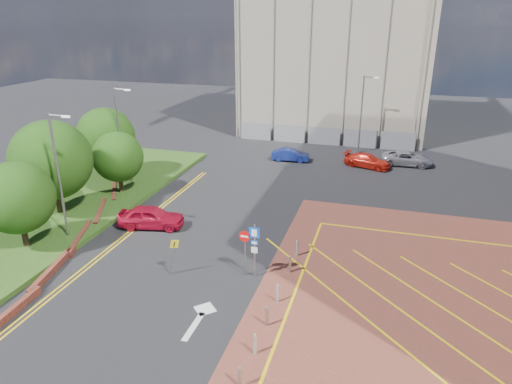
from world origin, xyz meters
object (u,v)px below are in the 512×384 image
at_px(car_red_back, 367,161).
at_px(lamp_left_near, 59,171).
at_px(tree_c, 118,157).
at_px(lamp_left_far, 120,132).
at_px(tree_d, 106,137).
at_px(tree_b, 51,160).
at_px(car_blue_back, 291,155).
at_px(tree_a, 17,198).
at_px(car_red_left, 151,217).
at_px(car_silver_back, 407,158).
at_px(sign_cluster, 251,245).
at_px(warning_sign, 173,253).
at_px(lamp_back, 362,112).

bearing_deg(car_red_back, lamp_left_near, 156.31).
bearing_deg(tree_c, lamp_left_far, 114.71).
bearing_deg(tree_d, tree_b, -82.87).
distance_m(tree_c, car_blue_back, 17.31).
xyz_separation_m(tree_a, tree_d, (-2.50, 13.00, 0.37)).
bearing_deg(car_red_left, car_silver_back, -53.28).
distance_m(sign_cluster, warning_sign, 4.34).
height_order(lamp_left_near, car_red_left, lamp_left_near).
bearing_deg(car_red_back, lamp_left_far, 135.61).
relative_size(tree_a, car_blue_back, 1.44).
xyz_separation_m(tree_a, lamp_back, (18.08, 28.00, 0.86)).
height_order(lamp_back, car_red_left, lamp_back).
distance_m(tree_c, tree_d, 4.30).
bearing_deg(car_red_back, car_blue_back, 107.07).
height_order(tree_b, car_red_left, tree_b).
bearing_deg(lamp_back, sign_cluster, -97.97).
xyz_separation_m(tree_d, lamp_left_near, (4.08, -11.00, 0.79)).
height_order(tree_d, sign_cluster, tree_d).
height_order(lamp_left_near, lamp_left_far, same).
bearing_deg(tree_c, car_red_left, -42.20).
xyz_separation_m(tree_a, tree_b, (-1.50, 5.00, 0.73)).
distance_m(lamp_left_far, car_red_left, 10.09).
bearing_deg(car_silver_back, car_red_left, 136.98).
distance_m(lamp_left_near, lamp_back, 30.80).
bearing_deg(car_blue_back, tree_a, 148.92).
relative_size(tree_b, tree_c, 1.38).
bearing_deg(sign_cluster, tree_b, 165.74).
distance_m(tree_c, car_silver_back, 26.95).
distance_m(tree_a, car_blue_back, 25.90).
distance_m(tree_d, lamp_left_far, 2.44).
xyz_separation_m(tree_a, car_red_left, (5.86, 5.14, -2.74)).
relative_size(tree_a, warning_sign, 2.40).
relative_size(tree_d, car_red_back, 1.36).
distance_m(warning_sign, car_red_back, 24.88).
bearing_deg(car_silver_back, tree_a, 135.18).
bearing_deg(warning_sign, lamp_left_near, 166.05).
xyz_separation_m(tree_b, car_red_left, (7.36, 0.14, -3.47)).
bearing_deg(lamp_left_far, car_blue_back, 41.95).
bearing_deg(sign_cluster, car_silver_back, 70.09).
relative_size(car_red_left, car_silver_back, 0.93).
bearing_deg(lamp_left_far, lamp_left_near, -78.69).
bearing_deg(lamp_left_far, car_red_left, -47.53).
bearing_deg(tree_c, tree_d, 135.00).
distance_m(tree_b, warning_sign, 13.02).
bearing_deg(lamp_left_near, tree_d, 110.35).
height_order(tree_d, car_blue_back, tree_d).
distance_m(lamp_back, warning_sign, 29.37).
xyz_separation_m(tree_b, car_red_back, (20.75, 18.01, -3.59)).
bearing_deg(lamp_left_far, tree_c, -65.29).
bearing_deg(tree_c, car_red_back, 34.76).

